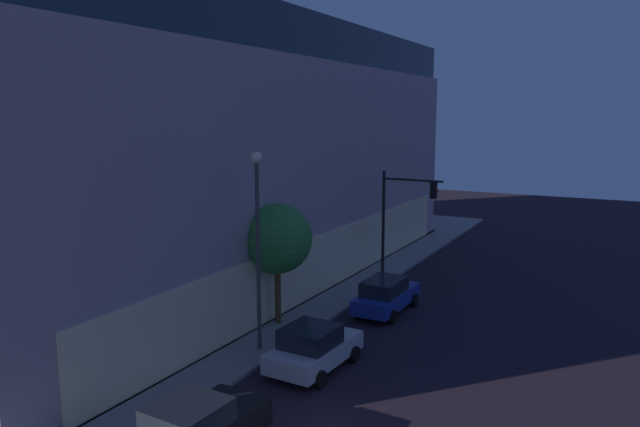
% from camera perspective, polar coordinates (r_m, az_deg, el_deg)
% --- Properties ---
extents(modern_building, '(37.05, 20.92, 14.21)m').
position_cam_1_polar(modern_building, '(36.51, -13.77, 5.66)').
color(modern_building, '#4C4C51').
rests_on(modern_building, ground).
extents(traffic_light_far_corner, '(0.38, 3.59, 5.96)m').
position_cam_1_polar(traffic_light_far_corner, '(34.02, 7.81, 0.59)').
color(traffic_light_far_corner, black).
rests_on(traffic_light_far_corner, sidewalk_corner).
extents(street_lamp_sidewalk, '(0.44, 0.44, 7.75)m').
position_cam_1_polar(street_lamp_sidewalk, '(22.87, -5.99, -1.28)').
color(street_lamp_sidewalk, '#404040').
rests_on(street_lamp_sidewalk, sidewalk_corner).
extents(sidewalk_tree, '(3.07, 3.07, 5.35)m').
position_cam_1_polar(sidewalk_tree, '(25.93, -4.12, -2.44)').
color(sidewalk_tree, brown).
rests_on(sidewalk_tree, sidewalk_corner).
extents(car_silver, '(4.16, 2.34, 1.69)m').
position_cam_1_polar(car_silver, '(22.41, -0.63, -12.68)').
color(car_silver, '#B7BABF').
rests_on(car_silver, ground).
extents(car_blue, '(4.46, 2.02, 1.66)m').
position_cam_1_polar(car_blue, '(28.63, 6.32, -7.74)').
color(car_blue, navy).
rests_on(car_blue, ground).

